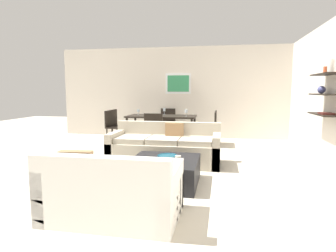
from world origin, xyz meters
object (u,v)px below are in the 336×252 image
at_px(candle_jar, 178,159).
at_px(coffee_table, 164,171).
at_px(sofa_beige, 165,148).
at_px(dining_chair_left_near, 113,124).
at_px(dining_table, 162,118).
at_px(wine_glass_right_near, 186,111).
at_px(dining_chair_right_near, 211,127).
at_px(dining_chair_left_far, 118,123).
at_px(dining_chair_foot, 154,129).
at_px(wine_glass_head, 164,110).
at_px(wine_glass_left_far, 138,111).
at_px(dining_chair_right_far, 211,125).
at_px(dining_chair_head, 167,121).
at_px(decorative_bowl, 167,157).
at_px(loveseat_white, 112,192).

bearing_deg(candle_jar, coffee_table, 157.76).
xyz_separation_m(sofa_beige, dining_chair_left_near, (-1.82, 1.86, 0.21)).
relative_size(dining_table, wine_glass_right_near, 10.15).
xyz_separation_m(dining_chair_right_near, dining_chair_left_far, (-2.63, 0.39, 0.00)).
bearing_deg(dining_chair_left_far, dining_chair_foot, -38.01).
bearing_deg(dining_chair_right_near, wine_glass_head, 156.88).
xyz_separation_m(coffee_table, wine_glass_left_far, (-1.42, 3.41, 0.67)).
distance_m(dining_chair_right_far, wine_glass_right_near, 0.80).
height_order(candle_jar, dining_chair_left_near, dining_chair_left_near).
height_order(dining_chair_foot, dining_chair_right_far, same).
distance_m(dining_chair_foot, wine_glass_right_near, 1.06).
height_order(dining_chair_head, dining_chair_right_near, same).
bearing_deg(coffee_table, dining_chair_head, 100.15).
distance_m(candle_jar, wine_glass_right_near, 3.33).
bearing_deg(dining_table, dining_chair_left_far, 171.66).
height_order(sofa_beige, candle_jar, sofa_beige).
height_order(coffee_table, decorative_bowl, decorative_bowl).
xyz_separation_m(dining_chair_head, wine_glass_right_near, (0.68, -0.94, 0.38)).
xyz_separation_m(dining_chair_head, wine_glass_head, (-0.00, -0.47, 0.37)).
relative_size(candle_jar, dining_chair_right_far, 0.10).
relative_size(dining_chair_left_near, dining_chair_left_far, 1.00).
xyz_separation_m(sofa_beige, wine_glass_right_near, (0.17, 1.95, 0.59)).
bearing_deg(candle_jar, dining_chair_left_far, 122.46).
xyz_separation_m(decorative_bowl, dining_chair_right_far, (0.53, 3.46, 0.09)).
xyz_separation_m(sofa_beige, wine_glass_head, (-0.51, 2.42, 0.58)).
bearing_deg(dining_chair_right_near, dining_chair_foot, -153.98).
bearing_deg(decorative_bowl, dining_chair_head, 100.78).
xyz_separation_m(loveseat_white, dining_chair_right_far, (0.91, 4.76, 0.21)).
bearing_deg(coffee_table, dining_chair_left_near, 123.49).
distance_m(dining_chair_right_near, dining_chair_right_far, 0.39).
height_order(dining_table, dining_chair_right_near, dining_chair_right_near).
height_order(candle_jar, dining_chair_left_far, dining_chair_left_far).
height_order(candle_jar, dining_table, dining_table).
height_order(candle_jar, dining_chair_right_far, dining_chair_right_far).
distance_m(wine_glass_right_near, wine_glass_left_far, 1.37).
distance_m(dining_table, dining_chair_right_far, 1.34).
relative_size(dining_chair_head, wine_glass_left_far, 5.79).
height_order(loveseat_white, wine_glass_left_far, wine_glass_left_far).
bearing_deg(dining_chair_left_far, dining_table, -8.34).
bearing_deg(wine_glass_left_far, wine_glass_head, 21.23).
bearing_deg(wine_glass_head, candle_jar, -75.62).
bearing_deg(dining_chair_left_far, candle_jar, -57.54).
height_order(sofa_beige, dining_table, sofa_beige).
bearing_deg(dining_chair_foot, wine_glass_left_far, 125.68).
distance_m(loveseat_white, wine_glass_right_near, 4.51).
bearing_deg(dining_chair_left_near, coffee_table, -56.51).
distance_m(dining_chair_right_far, wine_glass_left_far, 2.03).
bearing_deg(decorative_bowl, coffee_table, -143.85).
height_order(loveseat_white, dining_chair_right_near, dining_chair_right_near).
bearing_deg(sofa_beige, dining_chair_head, 99.93).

